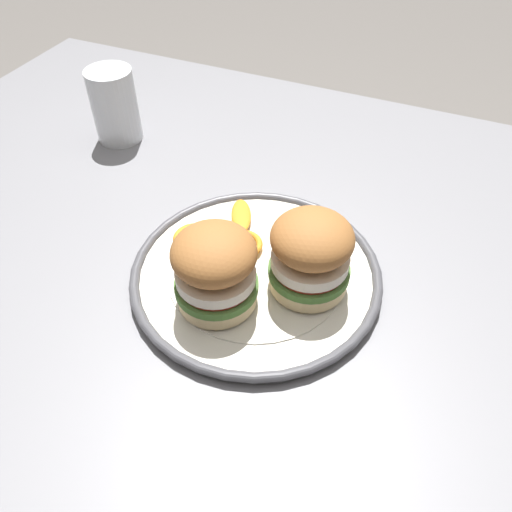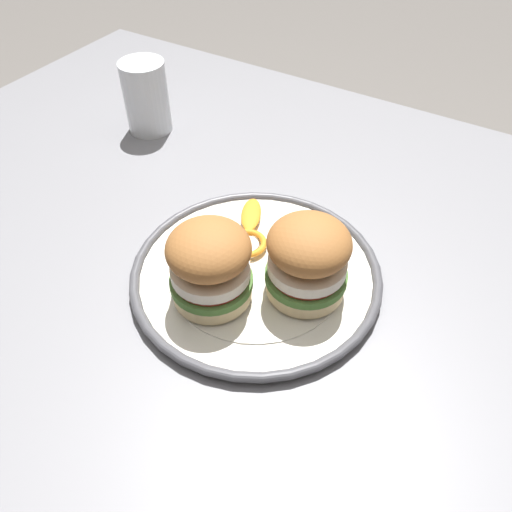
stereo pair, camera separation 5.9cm
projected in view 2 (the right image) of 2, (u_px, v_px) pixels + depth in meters
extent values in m
plane|color=slate|center=(261.00, 470.00, 1.20)|extent=(8.00, 8.00, 0.00)
cube|color=gray|center=(264.00, 253.00, 0.69)|extent=(1.32, 0.91, 0.03)
cube|color=gray|center=(148.00, 182.00, 1.41)|extent=(0.06, 0.06, 0.71)
cylinder|color=silver|center=(256.00, 275.00, 0.63)|extent=(0.29, 0.29, 0.01)
torus|color=#4C4C51|center=(256.00, 272.00, 0.63)|extent=(0.31, 0.31, 0.01)
cylinder|color=silver|center=(256.00, 271.00, 0.63)|extent=(0.22, 0.22, 0.00)
cylinder|color=beige|center=(305.00, 283.00, 0.60)|extent=(0.09, 0.09, 0.02)
cylinder|color=#477033|center=(306.00, 275.00, 0.59)|extent=(0.10, 0.10, 0.01)
cylinder|color=#BC3828|center=(307.00, 271.00, 0.58)|extent=(0.08, 0.08, 0.01)
cylinder|color=silver|center=(307.00, 265.00, 0.57)|extent=(0.09, 0.09, 0.01)
ellipsoid|color=#A36633|center=(309.00, 243.00, 0.55)|extent=(0.13, 0.13, 0.05)
cylinder|color=beige|center=(210.00, 288.00, 0.59)|extent=(0.09, 0.09, 0.02)
cylinder|color=#477033|center=(209.00, 280.00, 0.58)|extent=(0.10, 0.10, 0.01)
cylinder|color=#BC3828|center=(209.00, 275.00, 0.58)|extent=(0.08, 0.08, 0.01)
cylinder|color=silver|center=(208.00, 269.00, 0.57)|extent=(0.09, 0.09, 0.01)
ellipsoid|color=#A36633|center=(206.00, 248.00, 0.55)|extent=(0.12, 0.12, 0.05)
torus|color=orange|center=(247.00, 243.00, 0.65)|extent=(0.07, 0.07, 0.01)
cylinder|color=#F4E5C6|center=(247.00, 245.00, 0.65)|extent=(0.03, 0.03, 0.00)
ellipsoid|color=orange|center=(303.00, 233.00, 0.67)|extent=(0.06, 0.07, 0.01)
ellipsoid|color=orange|center=(251.00, 214.00, 0.69)|extent=(0.05, 0.07, 0.01)
torus|color=orange|center=(201.00, 233.00, 0.66)|extent=(0.08, 0.08, 0.01)
cylinder|color=#F4E5C6|center=(201.00, 235.00, 0.67)|extent=(0.03, 0.03, 0.00)
cylinder|color=white|center=(146.00, 97.00, 0.85)|extent=(0.07, 0.07, 0.12)
cylinder|color=orange|center=(150.00, 118.00, 0.87)|extent=(0.07, 0.07, 0.04)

